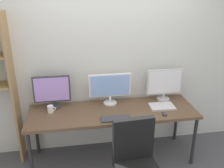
# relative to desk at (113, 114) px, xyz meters

# --- Properties ---
(wall_back) EXTENTS (4.56, 0.10, 2.60)m
(wall_back) POSITION_rel_desk_xyz_m (0.00, 0.42, 0.61)
(wall_back) COLOR silver
(wall_back) RESTS_ON ground_plane
(desk) EXTENTS (2.16, 0.68, 0.74)m
(desk) POSITION_rel_desk_xyz_m (0.00, 0.00, 0.00)
(desk) COLOR brown
(desk) RESTS_ON ground_plane
(monitor_left) EXTENTS (0.47, 0.18, 0.44)m
(monitor_left) POSITION_rel_desk_xyz_m (-0.76, 0.21, 0.29)
(monitor_left) COLOR #38383D
(monitor_left) RESTS_ON desk
(monitor_center) EXTENTS (0.57, 0.18, 0.42)m
(monitor_center) POSITION_rel_desk_xyz_m (0.00, 0.21, 0.29)
(monitor_center) COLOR silver
(monitor_center) RESTS_ON desk
(monitor_right) EXTENTS (0.50, 0.18, 0.45)m
(monitor_right) POSITION_rel_desk_xyz_m (0.76, 0.21, 0.29)
(monitor_right) COLOR silver
(monitor_right) RESTS_ON desk
(keyboard_main) EXTENTS (0.36, 0.13, 0.02)m
(keyboard_main) POSITION_rel_desk_xyz_m (0.00, -0.23, 0.06)
(keyboard_main) COLOR #38383D
(keyboard_main) RESTS_ON desk
(computer_mouse) EXTENTS (0.06, 0.10, 0.03)m
(computer_mouse) POSITION_rel_desk_xyz_m (0.62, -0.21, 0.07)
(computer_mouse) COLOR #38383D
(computer_mouse) RESTS_ON desk
(laptop_closed) EXTENTS (0.33, 0.23, 0.02)m
(laptop_closed) POSITION_rel_desk_xyz_m (0.66, -0.01, 0.06)
(laptop_closed) COLOR silver
(laptop_closed) RESTS_ON desk
(coffee_mug) EXTENTS (0.11, 0.08, 0.09)m
(coffee_mug) POSITION_rel_desk_xyz_m (-0.78, 0.09, 0.10)
(coffee_mug) COLOR white
(coffee_mug) RESTS_ON desk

